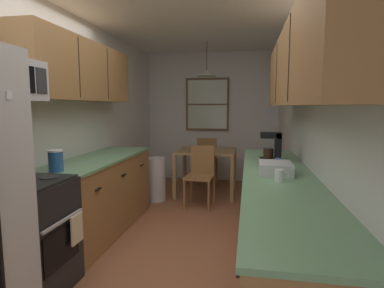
# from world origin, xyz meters

# --- Properties ---
(ground_plane) EXTENTS (12.00, 12.00, 0.00)m
(ground_plane) POSITION_xyz_m (0.00, 1.00, 0.00)
(ground_plane) COLOR #995B3D
(wall_left) EXTENTS (0.10, 9.00, 2.55)m
(wall_left) POSITION_xyz_m (-1.35, 1.00, 1.27)
(wall_left) COLOR silver
(wall_left) RESTS_ON ground
(wall_right) EXTENTS (0.10, 9.00, 2.55)m
(wall_right) POSITION_xyz_m (1.35, 1.00, 1.27)
(wall_right) COLOR silver
(wall_right) RESTS_ON ground
(wall_back) EXTENTS (4.40, 0.10, 2.55)m
(wall_back) POSITION_xyz_m (0.00, 3.65, 1.27)
(wall_back) COLOR silver
(wall_back) RESTS_ON ground
(ceiling_slab) EXTENTS (4.40, 9.00, 0.08)m
(ceiling_slab) POSITION_xyz_m (0.00, 1.00, 2.59)
(ceiling_slab) COLOR white
(stove_range) EXTENTS (0.66, 0.64, 1.10)m
(stove_range) POSITION_xyz_m (-0.99, -0.55, 0.47)
(stove_range) COLOR black
(stove_range) RESTS_ON ground
(microwave_over_range) EXTENTS (0.39, 0.61, 0.32)m
(microwave_over_range) POSITION_xyz_m (-1.11, -0.55, 1.69)
(microwave_over_range) COLOR silver
(counter_left) EXTENTS (0.64, 1.90, 0.90)m
(counter_left) POSITION_xyz_m (-1.00, 0.72, 0.45)
(counter_left) COLOR olive
(counter_left) RESTS_ON ground
(upper_cabinets_left) EXTENTS (0.33, 1.98, 0.66)m
(upper_cabinets_left) POSITION_xyz_m (-1.14, 0.67, 1.88)
(upper_cabinets_left) COLOR olive
(counter_right) EXTENTS (0.64, 3.28, 0.90)m
(counter_right) POSITION_xyz_m (1.00, 0.12, 0.45)
(counter_right) COLOR olive
(counter_right) RESTS_ON ground
(upper_cabinets_right) EXTENTS (0.33, 2.96, 0.62)m
(upper_cabinets_right) POSITION_xyz_m (1.14, 0.07, 1.81)
(upper_cabinets_right) COLOR olive
(dining_table) EXTENTS (0.98, 0.88, 0.76)m
(dining_table) POSITION_xyz_m (0.03, 2.56, 0.65)
(dining_table) COLOR #A87F51
(dining_table) RESTS_ON ground
(dining_chair_near) EXTENTS (0.44, 0.44, 0.90)m
(dining_chair_near) POSITION_xyz_m (0.03, 1.91, 0.50)
(dining_chair_near) COLOR olive
(dining_chair_near) RESTS_ON ground
(dining_chair_far) EXTENTS (0.43, 0.43, 0.90)m
(dining_chair_far) POSITION_xyz_m (-0.04, 3.20, 0.50)
(dining_chair_far) COLOR olive
(dining_chair_far) RESTS_ON ground
(pendant_light) EXTENTS (0.34, 0.34, 0.56)m
(pendant_light) POSITION_xyz_m (0.03, 2.56, 2.04)
(pendant_light) COLOR black
(back_window) EXTENTS (0.86, 0.05, 1.04)m
(back_window) POSITION_xyz_m (-0.09, 3.58, 1.53)
(back_window) COLOR brown
(trash_bin) EXTENTS (0.30, 0.30, 0.69)m
(trash_bin) POSITION_xyz_m (-0.70, 2.03, 0.34)
(trash_bin) COLOR silver
(trash_bin) RESTS_ON ground
(storage_canister) EXTENTS (0.13, 0.13, 0.20)m
(storage_canister) POSITION_xyz_m (-1.00, -0.09, 1.00)
(storage_canister) COLOR #265999
(storage_canister) RESTS_ON counter_left
(dish_towel) EXTENTS (0.02, 0.16, 0.24)m
(dish_towel) POSITION_xyz_m (-0.64, -0.39, 0.50)
(dish_towel) COLOR beige
(coffee_maker) EXTENTS (0.22, 0.18, 0.31)m
(coffee_maker) POSITION_xyz_m (1.00, 0.87, 1.06)
(coffee_maker) COLOR black
(coffee_maker) RESTS_ON counter_right
(mug_by_coffeemaker) EXTENTS (0.11, 0.07, 0.10)m
(mug_by_coffeemaker) POSITION_xyz_m (0.97, -0.12, 0.95)
(mug_by_coffeemaker) COLOR white
(mug_by_coffeemaker) RESTS_ON counter_right
(mug_spare) EXTENTS (0.11, 0.07, 0.09)m
(mug_spare) POSITION_xyz_m (1.02, 0.45, 0.95)
(mug_spare) COLOR #335999
(mug_spare) RESTS_ON counter_right
(dish_rack) EXTENTS (0.28, 0.34, 0.10)m
(dish_rack) POSITION_xyz_m (0.96, 0.17, 0.95)
(dish_rack) COLOR silver
(dish_rack) RESTS_ON counter_right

